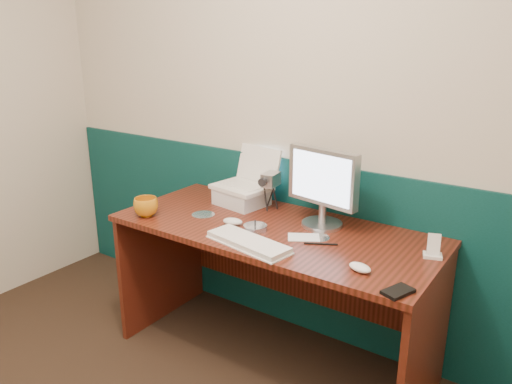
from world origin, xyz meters
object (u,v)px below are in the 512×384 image
Objects in this scene: laptop at (241,168)px; camcorder at (271,190)px; mug at (146,207)px; desk at (273,295)px; monitor at (323,189)px; keyboard at (248,243)px.

laptop is 1.36× the size of camcorder.
mug is 0.66m from camcorder.
monitor reaches higher than desk.
keyboard reaches higher than desk.
laptop is at bearing -178.03° from camcorder.
camcorder is at bearing 43.67° from mug.
camcorder reaches higher than keyboard.
keyboard is (0.03, -0.25, 0.39)m from desk.
laptop is 0.20m from camcorder.
camcorder is (-0.34, 0.06, -0.08)m from monitor.
mug is (-0.65, 0.01, 0.04)m from keyboard.
mug is at bearing -116.32° from laptop.
laptop is 0.55m from mug.
keyboard is (-0.16, -0.40, -0.18)m from monitor.
desk is 7.42× the size of camcorder.
mug is at bearing -144.16° from monitor.
keyboard is at bearing -0.62° from mug.
desk is at bearing 21.02° from mug.
desk is 0.70m from laptop.
laptop reaches higher than desk.
mug reaches higher than keyboard.
mug is at bearing -170.54° from keyboard.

